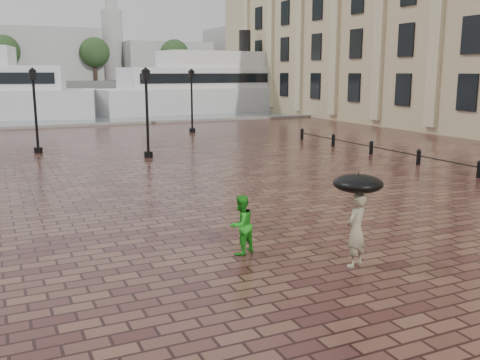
# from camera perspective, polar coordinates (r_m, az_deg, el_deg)

# --- Properties ---
(ground) EXTENTS (300.00, 300.00, 0.00)m
(ground) POSITION_cam_1_polar(r_m,az_deg,el_deg) (13.90, -6.34, -6.62)
(ground) COLOR #361A18
(ground) RESTS_ON ground
(harbour_water) EXTENTS (240.00, 240.00, 0.00)m
(harbour_water) POSITION_cam_1_polar(r_m,az_deg,el_deg) (104.72, -22.85, 8.21)
(harbour_water) COLOR #465156
(harbour_water) RESTS_ON ground
(quay_edge) EXTENTS (80.00, 0.60, 0.30)m
(quay_edge) POSITION_cam_1_polar(r_m,az_deg,el_deg) (44.95, -19.58, 5.31)
(quay_edge) COLOR slate
(quay_edge) RESTS_ON ground
(far_shore) EXTENTS (300.00, 60.00, 2.00)m
(far_shore) POSITION_cam_1_polar(r_m,az_deg,el_deg) (172.63, -23.85, 9.39)
(far_shore) COLOR #4C4C47
(far_shore) RESTS_ON ground
(distant_skyline) EXTENTS (102.50, 22.00, 33.00)m
(distant_skyline) POSITION_cam_1_polar(r_m,az_deg,el_deg) (170.83, -7.25, 13.09)
(distant_skyline) COLOR #9C9A94
(distant_skyline) RESTS_ON ground
(far_trees) EXTENTS (188.00, 8.00, 13.50)m
(far_trees) POSITION_cam_1_polar(r_m,az_deg,el_deg) (150.69, -23.90, 12.44)
(far_trees) COLOR #2D2119
(far_trees) RESTS_ON ground
(bollard_row) EXTENTS (0.22, 21.22, 0.73)m
(bollard_row) POSITION_cam_1_polar(r_m,az_deg,el_deg) (26.59, 18.52, 2.43)
(bollard_row) COLOR black
(bollard_row) RESTS_ON ground
(street_lamps) EXTENTS (21.44, 14.44, 4.40)m
(street_lamps) POSITION_cam_1_polar(r_m,az_deg,el_deg) (30.32, -20.19, 7.03)
(street_lamps) COLOR black
(street_lamps) RESTS_ON ground
(adult_pedestrian) EXTENTS (0.73, 0.62, 1.68)m
(adult_pedestrian) POSITION_cam_1_polar(r_m,az_deg,el_deg) (12.22, 12.27, -5.24)
(adult_pedestrian) COLOR gray
(adult_pedestrian) RESTS_ON ground
(child_pedestrian) EXTENTS (0.86, 0.78, 1.44)m
(child_pedestrian) POSITION_cam_1_polar(r_m,az_deg,el_deg) (12.77, 0.11, -4.81)
(child_pedestrian) COLOR #1F931B
(child_pedestrian) RESTS_ON ground
(ferry_far) EXTENTS (27.52, 9.18, 8.86)m
(ferry_far) POSITION_cam_1_polar(r_m,az_deg,el_deg) (59.93, -2.17, 9.88)
(ferry_far) COLOR silver
(ferry_far) RESTS_ON ground
(umbrella) EXTENTS (1.10, 1.10, 1.14)m
(umbrella) POSITION_cam_1_polar(r_m,az_deg,el_deg) (11.96, 12.49, -0.37)
(umbrella) COLOR black
(umbrella) RESTS_ON ground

